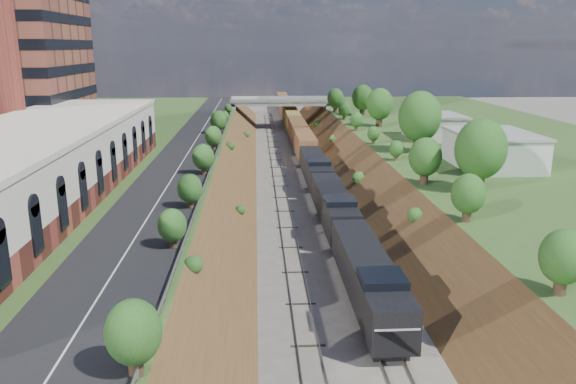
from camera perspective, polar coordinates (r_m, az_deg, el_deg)
name	(u,v)px	position (r m, az deg, el deg)	size (l,w,h in m)	color
platform_left	(56,177)	(81.88, -22.51, 1.42)	(44.00, 180.00, 5.00)	#356027
platform_right	(532,171)	(86.50, 23.56, 1.97)	(44.00, 180.00, 5.00)	#356027
embankment_left	(220,193)	(78.03, -6.90, -0.05)	(7.07, 180.00, 7.07)	brown
embankment_right	(378,190)	(79.67, 9.09, 0.18)	(7.07, 180.00, 7.07)	brown
rail_left_track	(281,191)	(77.91, -0.73, 0.10)	(1.58, 180.00, 0.18)	gray
rail_right_track	(318,190)	(78.30, 3.08, 0.15)	(1.58, 180.00, 0.18)	gray
road	(186,157)	(77.33, -10.35, 3.52)	(8.00, 180.00, 0.10)	black
guardrail	(216,153)	(76.64, -7.34, 3.92)	(0.10, 171.00, 0.70)	#99999E
commercial_building	(23,167)	(58.80, -25.29, 2.28)	(14.30, 62.30, 7.00)	brown
overpass	(280,108)	(138.24, -0.80, 8.55)	(24.50, 8.30, 7.40)	gray
white_building_near	(493,151)	(74.55, 20.07, 3.97)	(9.00, 12.00, 4.00)	silver
white_building_far	(434,127)	(94.76, 14.62, 6.39)	(8.00, 10.00, 3.60)	silver
tree_right_large	(481,150)	(60.75, 18.99, 4.10)	(5.25, 5.25, 7.61)	#473323
tree_left_crest	(168,244)	(37.99, -12.05, -5.15)	(2.45, 2.45, 3.55)	#473323
freight_train	(298,132)	(114.65, 1.04, 6.14)	(3.13, 159.22, 4.66)	black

